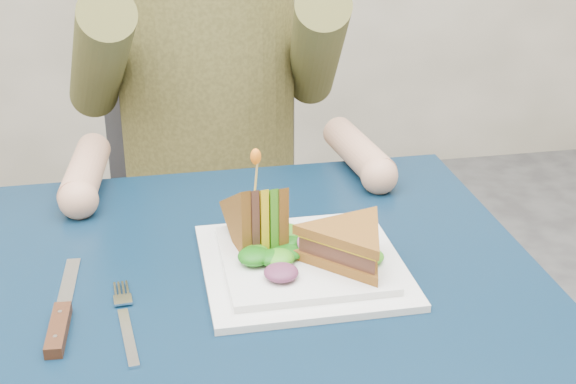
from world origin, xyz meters
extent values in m
cube|color=black|center=(0.00, 0.00, 0.71)|extent=(0.75, 0.75, 0.03)
cylinder|color=#595B5E|center=(0.32, 0.32, 0.35)|extent=(0.04, 0.04, 0.70)
cube|color=#47474C|center=(0.00, 0.66, 0.45)|extent=(0.42, 0.40, 0.04)
cube|color=#47474C|center=(0.00, 0.84, 0.70)|extent=(0.42, 0.03, 0.46)
cylinder|color=#47474C|center=(0.18, 0.49, 0.21)|extent=(0.02, 0.02, 0.43)
cylinder|color=#47474C|center=(-0.18, 0.83, 0.21)|extent=(0.02, 0.02, 0.43)
cylinder|color=#47474C|center=(0.18, 0.83, 0.21)|extent=(0.02, 0.02, 0.43)
cylinder|color=brown|center=(0.00, 0.64, 0.87)|extent=(0.34, 0.34, 0.52)
cylinder|color=brown|center=(-0.20, 0.55, 0.89)|extent=(0.15, 0.39, 0.31)
cylinder|color=tan|center=(-0.23, 0.35, 0.76)|extent=(0.08, 0.20, 0.06)
sphere|color=tan|center=(-0.23, 0.25, 0.76)|extent=(0.06, 0.06, 0.06)
cylinder|color=brown|center=(0.20, 0.55, 0.89)|extent=(0.15, 0.39, 0.31)
cylinder|color=tan|center=(0.23, 0.35, 0.76)|extent=(0.08, 0.20, 0.06)
sphere|color=tan|center=(0.23, 0.25, 0.76)|extent=(0.06, 0.06, 0.06)
cube|color=white|center=(0.06, 0.03, 0.73)|extent=(0.26, 0.26, 0.01)
cube|color=white|center=(0.06, 0.03, 0.74)|extent=(0.21, 0.21, 0.01)
cube|color=silver|center=(-0.16, -0.09, 0.73)|extent=(0.02, 0.12, 0.00)
cube|color=silver|center=(-0.17, -0.01, 0.73)|extent=(0.02, 0.02, 0.00)
cube|color=silver|center=(-0.18, 0.02, 0.73)|extent=(0.01, 0.03, 0.00)
cube|color=silver|center=(-0.17, 0.02, 0.73)|extent=(0.01, 0.03, 0.00)
cube|color=silver|center=(-0.17, 0.02, 0.73)|extent=(0.01, 0.03, 0.00)
cube|color=silver|center=(-0.16, 0.02, 0.73)|extent=(0.01, 0.03, 0.00)
cube|color=silver|center=(-0.24, 0.04, 0.73)|extent=(0.03, 0.14, 0.00)
cube|color=black|center=(-0.24, -0.06, 0.74)|extent=(0.03, 0.10, 0.01)
cylinder|color=silver|center=(-0.24, -0.04, 0.74)|extent=(0.01, 0.01, 0.00)
cylinder|color=silver|center=(-0.24, -0.09, 0.74)|extent=(0.01, 0.01, 0.00)
cylinder|color=tan|center=(0.01, 0.07, 0.85)|extent=(0.01, 0.01, 0.06)
ellipsoid|color=orange|center=(0.01, 0.07, 0.88)|extent=(0.01, 0.01, 0.02)
torus|color=#9E4C7A|center=(0.08, 0.03, 0.77)|extent=(0.04, 0.04, 0.02)
camera|label=1|loc=(-0.13, -0.87, 1.27)|focal=50.00mm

